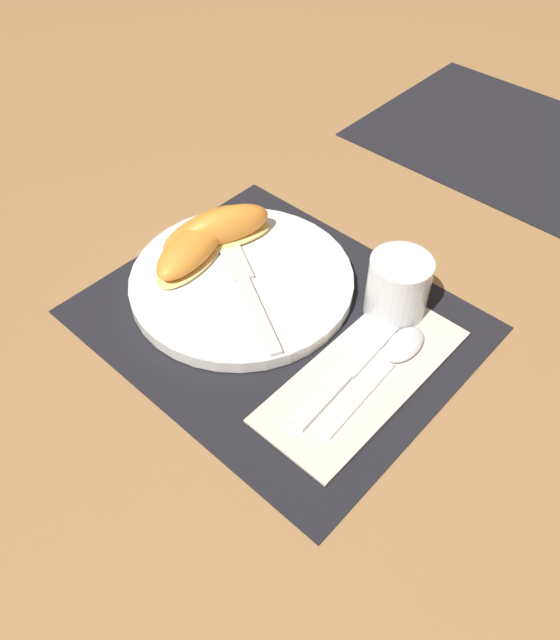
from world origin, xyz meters
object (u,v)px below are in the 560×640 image
Objects in this scene: citrus_wedge_1 at (206,232)px; plate at (242,281)px; juice_glass at (397,290)px; citrus_wedge_0 at (226,227)px; knife at (354,366)px; spoon at (393,358)px; fork at (245,284)px; citrus_wedge_2 at (192,248)px.

plate is at bearing -11.59° from citrus_wedge_1.
juice_glass is 0.23m from citrus_wedge_0.
spoon reaches higher than knife.
juice_glass is 0.36× the size of knife.
knife is (0.18, -0.01, -0.00)m from plate.
juice_glass is at bearing 101.03° from knife.
citrus_wedge_0 is (-0.24, 0.05, 0.03)m from knife.
plate is at bearing -30.31° from citrus_wedge_0.
citrus_wedge_0 reaches higher than fork.
citrus_wedge_0 reaches higher than plate.
fork is 1.28× the size of citrus_wedge_2.
citrus_wedge_2 reaches higher than fork.
citrus_wedge_1 is at bearing -162.71° from juice_glass.
citrus_wedge_1 is (-0.28, -0.01, 0.02)m from spoon.
knife is at bearing 1.60° from citrus_wedge_2.
juice_glass is 0.08m from spoon.
citrus_wedge_0 reaches higher than citrus_wedge_1.
citrus_wedge_0 reaches higher than spoon.
citrus_wedge_0 is 0.05m from citrus_wedge_2.
citrus_wedge_1 is (-0.08, 0.02, 0.02)m from plate.
spoon is at bearing 54.67° from knife.
citrus_wedge_1 reaches higher than spoon.
fork is at bearing 179.39° from knife.
knife is at bearing -0.61° from fork.
citrus_wedge_0 is (-0.22, -0.05, 0.00)m from juice_glass.
spoon is 1.43× the size of citrus_wedge_0.
spoon is 0.98× the size of fork.
fork is at bearing 5.95° from citrus_wedge_2.
plate reaches higher than spoon.
citrus_wedge_2 is at bearing -178.40° from knife.
spoon is 0.28m from citrus_wedge_2.
juice_glass is 0.11m from knife.
juice_glass is at bearing 13.94° from citrus_wedge_0.
spoon is at bearing 1.79° from citrus_wedge_1.
knife is at bearing -3.29° from plate.
fork reaches higher than knife.
plate is 1.47× the size of fork.
juice_glass reaches higher than citrus_wedge_0.
citrus_wedge_2 reaches higher than spoon.
juice_glass is 0.25m from citrus_wedge_1.
citrus_wedge_0 is at bearing 177.71° from spoon.
citrus_wedge_2 is (-0.23, -0.11, -0.00)m from juice_glass.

